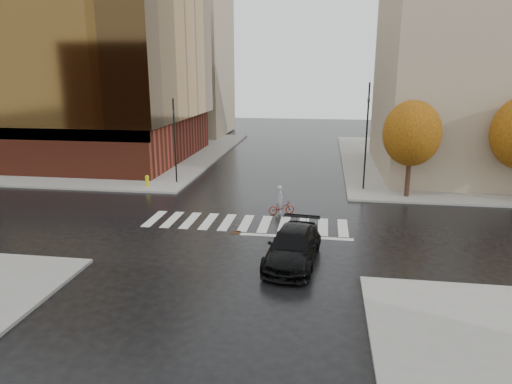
% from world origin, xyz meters
% --- Properties ---
extents(ground, '(120.00, 120.00, 0.00)m').
position_xyz_m(ground, '(0.00, 0.00, 0.00)').
color(ground, black).
rests_on(ground, ground).
extents(sidewalk_nw, '(30.00, 30.00, 0.15)m').
position_xyz_m(sidewalk_nw, '(-21.00, 21.00, 0.07)').
color(sidewalk_nw, gray).
rests_on(sidewalk_nw, ground).
extents(sidewalk_ne, '(30.00, 30.00, 0.15)m').
position_xyz_m(sidewalk_ne, '(21.00, 21.00, 0.07)').
color(sidewalk_ne, gray).
rests_on(sidewalk_ne, ground).
extents(crosswalk, '(12.00, 3.00, 0.01)m').
position_xyz_m(crosswalk, '(0.00, 0.50, 0.01)').
color(crosswalk, silver).
rests_on(crosswalk, ground).
extents(office_glass, '(27.00, 19.00, 16.00)m').
position_xyz_m(office_glass, '(-22.00, 17.99, 8.28)').
color(office_glass, maroon).
rests_on(office_glass, sidewalk_nw).
extents(building_ne_tan, '(16.00, 16.00, 18.00)m').
position_xyz_m(building_ne_tan, '(17.00, 17.00, 9.15)').
color(building_ne_tan, tan).
rests_on(building_ne_tan, sidewalk_ne).
extents(building_nw_far, '(14.00, 12.00, 20.00)m').
position_xyz_m(building_nw_far, '(-16.00, 37.00, 10.15)').
color(building_nw_far, tan).
rests_on(building_nw_far, sidewalk_nw).
extents(tree_ne_a, '(3.80, 3.80, 6.50)m').
position_xyz_m(tree_ne_a, '(10.00, 7.40, 4.46)').
color(tree_ne_a, black).
rests_on(tree_ne_a, sidewalk_ne).
extents(sedan, '(2.65, 5.49, 1.54)m').
position_xyz_m(sedan, '(3.08, -4.61, 0.77)').
color(sedan, black).
rests_on(sedan, ground).
extents(cyclist, '(1.69, 1.08, 1.81)m').
position_xyz_m(cyclist, '(1.82, 2.50, 0.62)').
color(cyclist, maroon).
rests_on(cyclist, ground).
extents(traffic_light_nw, '(0.16, 0.13, 6.36)m').
position_xyz_m(traffic_light_nw, '(-6.92, 9.00, 3.68)').
color(traffic_light_nw, black).
rests_on(traffic_light_nw, sidewalk_nw).
extents(traffic_light_ne, '(0.20, 0.23, 7.57)m').
position_xyz_m(traffic_light_ne, '(7.22, 9.00, 4.49)').
color(traffic_light_ne, black).
rests_on(traffic_light_ne, sidewalk_ne).
extents(fire_hydrant, '(0.30, 0.30, 0.83)m').
position_xyz_m(fire_hydrant, '(-8.66, 7.42, 0.61)').
color(fire_hydrant, '#B1B80A').
rests_on(fire_hydrant, sidewalk_nw).
extents(manhole, '(0.69, 0.69, 0.01)m').
position_xyz_m(manhole, '(-0.27, -1.13, 0.01)').
color(manhole, '#3F2616').
rests_on(manhole, ground).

